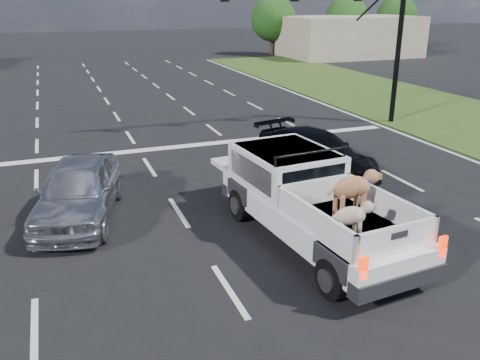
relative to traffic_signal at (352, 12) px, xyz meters
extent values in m
plane|color=black|center=(-7.20, -10.50, -4.73)|extent=(160.00, 160.00, 0.00)
cube|color=silver|center=(-12.45, -4.50, -4.72)|extent=(0.12, 60.00, 0.01)
cube|color=silver|center=(-8.95, -4.50, -4.72)|extent=(0.12, 60.00, 0.01)
cube|color=silver|center=(-5.45, -4.50, -4.72)|extent=(0.12, 60.00, 0.01)
cube|color=silver|center=(-1.95, -4.50, -4.72)|extent=(0.12, 60.00, 0.01)
cube|color=silver|center=(1.60, -4.50, -4.72)|extent=(0.15, 60.00, 0.01)
cube|color=silver|center=(-7.20, -0.50, -4.72)|extent=(17.00, 0.45, 0.01)
cylinder|color=black|center=(2.40, 0.00, -1.23)|extent=(0.22, 0.22, 7.00)
cube|color=#B7AC8C|center=(14.80, 23.50, -2.93)|extent=(12.00, 7.00, 3.60)
cylinder|color=#332114|center=(8.80, 27.50, -3.65)|extent=(0.44, 0.44, 2.16)
sphere|color=#15380F|center=(8.80, 27.50, -1.43)|extent=(4.20, 4.20, 4.20)
cylinder|color=#332114|center=(16.80, 27.50, -3.65)|extent=(0.44, 0.44, 2.16)
sphere|color=#15380F|center=(16.80, 27.50, -1.43)|extent=(4.20, 4.20, 4.20)
cylinder|color=#332114|center=(22.80, 27.50, -3.65)|extent=(0.44, 0.44, 2.16)
sphere|color=#15380F|center=(22.80, 27.50, -1.43)|extent=(4.20, 4.20, 4.20)
cylinder|color=black|center=(-7.22, -11.39, -4.32)|extent=(0.37, 0.83, 0.81)
cylinder|color=black|center=(-5.38, -11.22, -4.32)|extent=(0.37, 0.83, 0.81)
cylinder|color=black|center=(-7.58, -7.48, -4.32)|extent=(0.37, 0.83, 0.81)
cylinder|color=black|center=(-5.74, -7.31, -4.32)|extent=(0.37, 0.83, 0.81)
cube|color=white|center=(-6.48, -9.30, -4.03)|extent=(2.52, 5.78, 0.55)
cube|color=white|center=(-6.60, -7.98, -3.29)|extent=(2.17, 2.61, 0.91)
cube|color=black|center=(-6.49, -9.17, -3.26)|extent=(1.64, 0.18, 0.66)
cylinder|color=black|center=(-6.51, -9.03, -2.63)|extent=(1.91, 0.23, 0.05)
cube|color=black|center=(-6.37, -10.54, -3.78)|extent=(2.13, 2.87, 0.06)
cube|color=white|center=(-7.27, -10.62, -3.47)|extent=(0.33, 2.70, 0.55)
cube|color=white|center=(-5.47, -10.45, -3.47)|extent=(0.33, 2.70, 0.55)
cube|color=white|center=(-6.25, -11.84, -3.47)|extent=(1.89, 0.26, 0.55)
cube|color=red|center=(-7.13, -12.14, -3.72)|extent=(0.17, 0.08, 0.42)
cube|color=red|center=(-5.33, -11.98, -3.72)|extent=(0.17, 0.08, 0.42)
cube|color=black|center=(-6.24, -11.99, -4.22)|extent=(2.06, 0.50, 0.32)
imported|color=#B9BBC0|center=(-11.35, -5.95, -3.97)|extent=(2.85, 4.73, 1.51)
imported|color=black|center=(-4.07, -4.88, -4.06)|extent=(2.91, 4.91, 1.33)
camera|label=1|loc=(-11.70, -18.46, 0.60)|focal=38.00mm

